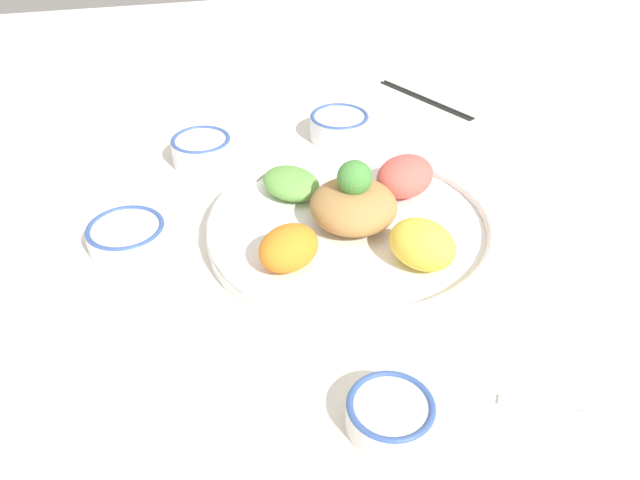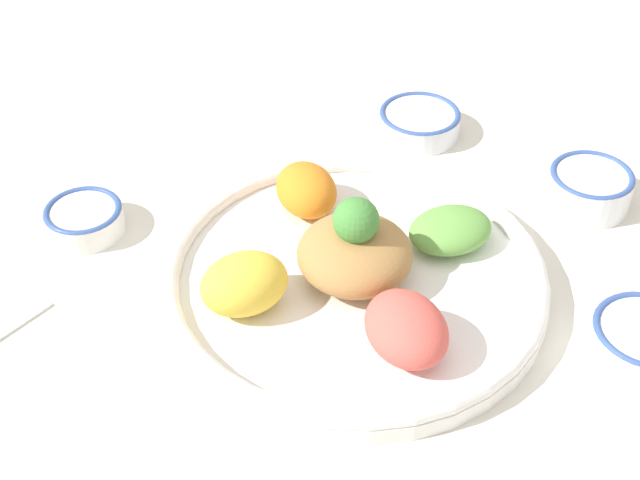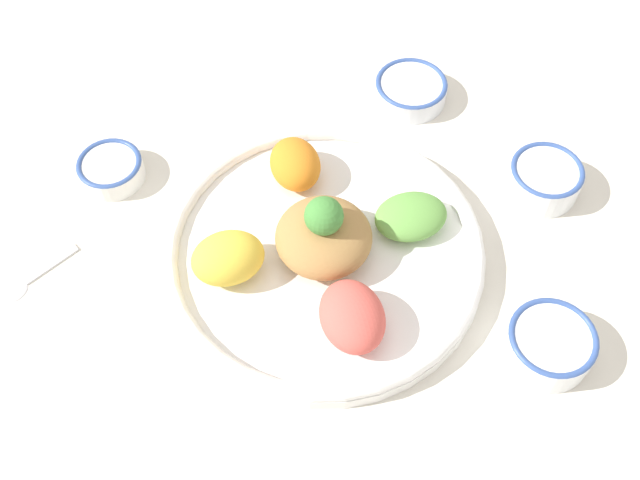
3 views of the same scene
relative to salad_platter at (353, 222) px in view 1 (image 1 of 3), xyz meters
The scene contains 8 objects.
ground_plane 0.03m from the salad_platter, 110.98° to the right, with size 2.40×2.40×0.00m, color silver.
salad_platter is the anchor object (origin of this frame).
sauce_bowl_red 0.32m from the salad_platter, 81.22° to the left, with size 0.09×0.09×0.03m.
rice_bowl_blue 0.32m from the salad_platter, 54.18° to the right, with size 0.10×0.10×0.05m.
sauce_bowl_dark 0.31m from the salad_platter, ahead, with size 0.11×0.11×0.03m.
rice_bowl_plain 0.30m from the salad_platter, 101.03° to the right, with size 0.10×0.10×0.05m.
chopsticks_pair_near 0.49m from the salad_platter, 122.94° to the right, with size 0.12×0.22×0.01m.
serving_spoon_main 0.37m from the salad_platter, 111.17° to the left, with size 0.11×0.08×0.01m.
Camera 1 is at (0.21, 0.69, 0.53)m, focal length 35.00 mm.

